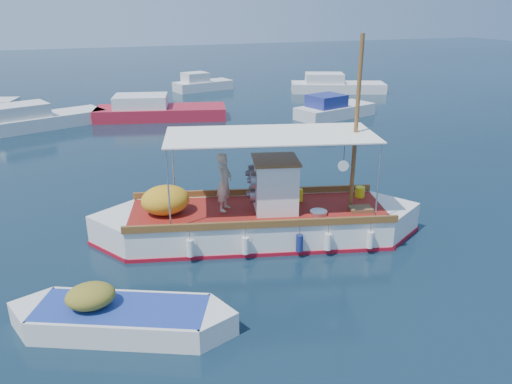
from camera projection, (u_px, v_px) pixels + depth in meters
name	position (u px, v px, depth m)	size (l,w,h in m)	color
ground	(278.00, 244.00, 16.10)	(160.00, 160.00, 0.00)	black
fishing_caique	(256.00, 221.00, 16.35)	(10.61, 4.86, 6.68)	white
dinghy	(120.00, 319.00, 11.78)	(5.06, 3.09, 1.36)	white
bg_boat_nw	(38.00, 120.00, 30.80)	(7.87, 4.80, 1.80)	silver
bg_boat_n	(157.00, 111.00, 33.27)	(8.96, 4.79, 1.80)	#A61B2C
bg_boat_ne	(333.00, 110.00, 33.65)	(5.99, 3.66, 1.80)	silver
bg_boat_e	(335.00, 86.00, 43.30)	(8.38, 5.32, 1.80)	silver
bg_boat_far_n	(202.00, 85.00, 44.07)	(5.42, 3.17, 1.80)	silver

